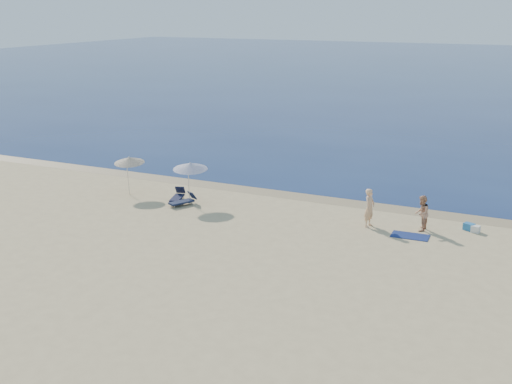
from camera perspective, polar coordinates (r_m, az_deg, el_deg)
ground at (r=20.18m, az=-9.63°, el=-15.77°), size 160.00×160.00×0.00m
sea at (r=114.83m, az=20.18°, el=9.99°), size 240.00×160.00×0.01m
wet_sand_strip at (r=36.37m, az=7.82°, el=-0.87°), size 240.00×1.60×0.00m
person_left at (r=32.28m, az=10.06°, el=-1.39°), size 0.58×0.78×1.94m
person_right at (r=32.26m, az=14.51°, el=-1.84°), size 0.68×0.87×1.77m
beach_towel at (r=31.62m, az=13.54°, el=-3.81°), size 1.81×1.05×0.03m
white_bag at (r=32.98m, az=18.94°, el=-3.14°), size 0.45×0.41×0.34m
blue_cooler at (r=33.19m, az=18.41°, el=-2.95°), size 0.60×0.53×0.35m
umbrella_near at (r=35.31m, az=-5.87°, el=2.31°), size 2.53×2.54×2.46m
umbrella_far at (r=37.76m, az=-11.20°, el=2.80°), size 2.16×2.18×2.34m
lounger_left at (r=36.42m, az=-6.98°, el=-0.39°), size 0.95×1.69×0.71m
lounger_right at (r=35.58m, az=-6.47°, el=-0.79°), size 1.18×1.64×0.70m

